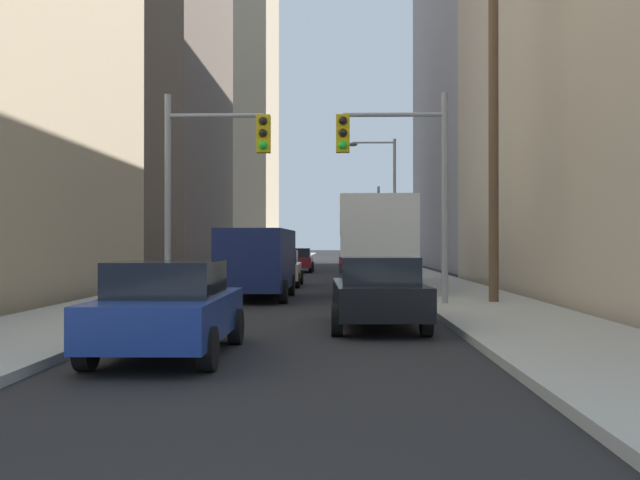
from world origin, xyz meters
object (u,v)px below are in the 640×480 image
Objects in this scene: sedan_beige at (278,268)px; traffic_signal_near_left at (211,165)px; sedan_black at (378,292)px; sedan_maroon at (298,260)px; sedan_blue at (169,308)px; city_bus at (375,241)px; cargo_van_navy at (258,260)px; traffic_signal_near_right at (398,164)px; traffic_signal_far_right at (362,214)px.

sedan_beige is 0.71× the size of traffic_signal_near_left.
sedan_black is 1.01× the size of sedan_maroon.
sedan_beige is (0.17, 18.54, 0.00)m from sedan_blue.
traffic_signal_near_left is (-0.99, -25.08, 3.23)m from sedan_maroon.
cargo_van_navy is at bearing -128.22° from city_bus.
sedan_beige is at bearing 112.61° from traffic_signal_near_right.
city_bus is at bearing 51.78° from cargo_van_navy.
traffic_signal_near_left is (-0.96, -3.13, 2.72)m from cargo_van_navy.
sedan_black is 5.72m from traffic_signal_near_right.
traffic_signal_near_right is 1.00× the size of traffic_signal_far_right.
traffic_signal_near_left and traffic_signal_far_right have the same top height.
traffic_signal_near_left is at bearing -121.21° from city_bus.
city_bus is at bearing -90.70° from traffic_signal_far_right.
traffic_signal_near_right reaches higher than sedan_black.
sedan_blue is at bearing -103.93° from city_bus.
cargo_van_navy is at bearing 72.97° from traffic_signal_near_left.
sedan_maroon is at bearing 90.16° from sedan_beige.
traffic_signal_far_right reaches higher than city_bus.
city_bus is 13.00m from sedan_black.
traffic_signal_far_right is (0.09, 31.99, -0.01)m from traffic_signal_near_right.
cargo_van_navy is 1.25× the size of sedan_blue.
sedan_blue and sedan_maroon have the same top height.
sedan_blue is 33.57m from sedan_maroon.
cargo_van_navy is at bearing -90.09° from sedan_maroon.
traffic_signal_far_right is (4.45, 40.48, 3.23)m from sedan_blue.
city_bus is 2.73× the size of sedan_beige.
traffic_signal_near_right reaches higher than sedan_blue.
cargo_van_navy is 0.88× the size of traffic_signal_near_left.
sedan_maroon is 0.70× the size of traffic_signal_far_right.
sedan_black is at bearing -91.43° from traffic_signal_far_right.
traffic_signal_near_right is (0.20, -8.28, 2.08)m from city_bus.
sedan_maroon is 0.70× the size of traffic_signal_near_right.
traffic_signal_near_right is (4.36, 8.49, 3.24)m from sedan_blue.
traffic_signal_near_right is (5.22, 0.00, 0.01)m from traffic_signal_near_left.
traffic_signal_near_left is 1.00× the size of traffic_signal_near_right.
traffic_signal_far_right is at bearing 88.57° from sedan_black.
city_bus is 1.93× the size of traffic_signal_near_left.
sedan_beige is 22.58m from traffic_signal_far_right.
sedan_maroon is (-3.40, 29.72, 0.00)m from sedan_black.
traffic_signal_far_right is at bearing 80.58° from traffic_signal_near_left.
traffic_signal_far_right is at bearing 89.30° from city_bus.
traffic_signal_near_left is at bearing -92.27° from sedan_maroon.
sedan_black is 0.71× the size of traffic_signal_near_right.
traffic_signal_far_right is (4.35, 28.86, 2.71)m from cargo_van_navy.
sedan_blue is at bearing -90.23° from sedan_maroon.
sedan_blue is at bearing -90.54° from sedan_beige.
sedan_black is 7.16m from traffic_signal_near_left.
sedan_maroon is (0.03, 21.95, -0.52)m from cargo_van_navy.
sedan_black is 29.92m from sedan_maroon.
city_bus is 2.74× the size of sedan_maroon.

